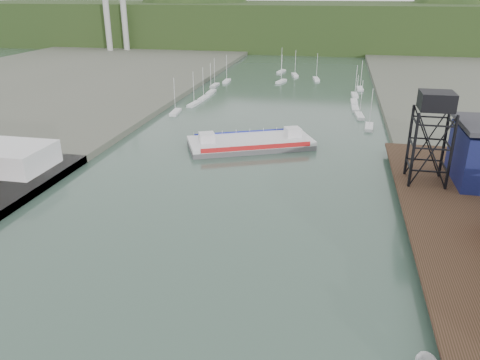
% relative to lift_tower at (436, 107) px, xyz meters
% --- Properties ---
extents(east_pier, '(14.00, 70.00, 2.45)m').
position_rel_lift_tower_xyz_m(east_pier, '(2.00, -13.00, -13.75)').
color(east_pier, black).
rests_on(east_pier, ground).
extents(white_shed, '(18.00, 12.00, 4.50)m').
position_rel_lift_tower_xyz_m(white_shed, '(-79.00, -8.00, -11.80)').
color(white_shed, silver).
rests_on(white_shed, west_quay).
extents(lift_tower, '(6.50, 6.50, 16.00)m').
position_rel_lift_tower_xyz_m(lift_tower, '(0.00, 0.00, 0.00)').
color(lift_tower, black).
rests_on(lift_tower, east_pier).
extents(marina_sailboats, '(57.71, 92.65, 0.90)m').
position_rel_lift_tower_xyz_m(marina_sailboats, '(-34.92, 80.46, -15.30)').
color(marina_sailboats, silver).
rests_on(marina_sailboats, ground).
extents(distant_hills, '(500.00, 120.00, 80.00)m').
position_rel_lift_tower_xyz_m(distant_hills, '(-38.98, 243.35, -5.27)').
color(distant_hills, black).
rests_on(distant_hills, ground).
extents(chain_ferry, '(30.30, 21.80, 4.05)m').
position_rel_lift_tower_xyz_m(chain_ferry, '(-35.08, 19.12, -14.48)').
color(chain_ferry, '#545457').
rests_on(chain_ferry, ground).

